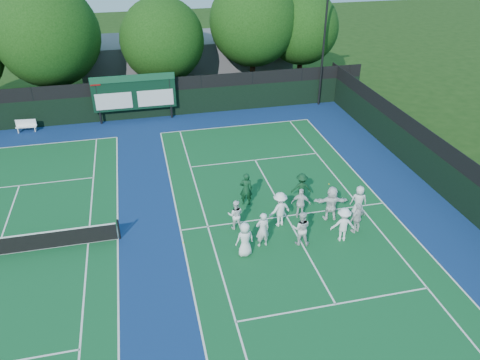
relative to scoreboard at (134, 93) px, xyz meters
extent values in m
plane|color=#18340E|center=(7.01, -15.59, -2.19)|extent=(120.00, 120.00, 0.00)
cube|color=navy|center=(1.01, -14.59, -2.19)|extent=(34.00, 32.00, 0.01)
cube|color=#104F25|center=(7.01, -14.59, -2.18)|extent=(10.97, 23.77, 0.00)
cube|color=silver|center=(7.01, -2.70, -2.18)|extent=(10.97, 0.08, 0.00)
cube|color=silver|center=(1.53, -14.59, -2.18)|extent=(0.08, 23.77, 0.00)
cube|color=silver|center=(12.50, -14.59, -2.18)|extent=(0.08, 23.77, 0.00)
cube|color=silver|center=(2.90, -14.59, -2.18)|extent=(0.08, 23.77, 0.00)
cube|color=silver|center=(11.13, -14.59, -2.18)|extent=(0.08, 23.77, 0.00)
cube|color=silver|center=(7.01, -20.99, -2.18)|extent=(8.23, 0.08, 0.00)
cube|color=silver|center=(7.01, -8.19, -2.18)|extent=(8.23, 0.08, 0.00)
cube|color=silver|center=(7.01, -14.59, -2.18)|extent=(0.08, 12.80, 0.00)
cube|color=silver|center=(-6.99, -2.70, -2.18)|extent=(10.97, 0.08, 0.00)
cube|color=silver|center=(-1.50, -14.59, -2.18)|extent=(0.08, 23.77, 0.00)
cube|color=silver|center=(-2.87, -14.59, -2.18)|extent=(0.08, 23.77, 0.00)
cube|color=silver|center=(-6.99, -8.19, -2.18)|extent=(8.23, 0.08, 0.00)
cube|color=black|center=(1.01, 0.41, -1.19)|extent=(34.00, 0.08, 2.00)
cube|color=black|center=(1.01, 0.41, 0.31)|extent=(34.00, 0.05, 1.00)
cube|color=black|center=(16.01, -14.59, -1.19)|extent=(0.08, 32.00, 2.00)
cube|color=black|center=(16.01, -14.59, 0.31)|extent=(0.05, 32.00, 1.00)
cylinder|color=black|center=(-2.59, 0.01, -0.44)|extent=(0.16, 0.16, 3.50)
cylinder|color=black|center=(2.61, 0.01, -0.44)|extent=(0.16, 0.16, 3.50)
cube|color=black|center=(0.01, 0.01, 0.01)|extent=(6.00, 0.15, 2.60)
cube|color=#154B2E|center=(0.01, -0.09, 1.11)|extent=(6.00, 0.05, 0.50)
cube|color=silver|center=(-1.49, -0.09, -0.49)|extent=(2.60, 0.04, 1.20)
cube|color=silver|center=(1.51, -0.09, -0.49)|extent=(2.60, 0.04, 1.20)
cube|color=maroon|center=(-2.59, -0.09, 1.01)|extent=(0.70, 0.04, 0.50)
cube|color=#5E5D63|center=(5.01, 8.41, -0.19)|extent=(18.00, 6.00, 4.00)
cylinder|color=black|center=(14.51, 0.11, 2.81)|extent=(0.16, 0.16, 10.00)
cylinder|color=black|center=(-1.39, -14.59, -1.64)|extent=(0.10, 0.10, 1.10)
cube|color=white|center=(-7.71, -0.29, -1.80)|extent=(1.43, 0.49, 0.06)
cube|color=white|center=(-7.71, -0.15, -1.54)|extent=(1.40, 0.18, 0.47)
cube|color=white|center=(-8.27, -0.29, -2.00)|extent=(0.08, 0.33, 0.37)
cube|color=white|center=(-7.15, -0.29, -2.00)|extent=(0.08, 0.33, 0.37)
cylinder|color=black|center=(-5.71, 3.91, -0.76)|extent=(0.44, 0.44, 2.86)
sphere|color=#11350C|center=(-5.71, 3.91, 3.53)|extent=(7.62, 7.62, 7.62)
sphere|color=#11350C|center=(-5.11, 4.21, 2.77)|extent=(5.33, 5.33, 5.33)
cylinder|color=black|center=(2.61, 3.91, -0.96)|extent=(0.44, 0.44, 2.46)
sphere|color=#11350C|center=(2.61, 3.91, 2.73)|extent=(6.55, 6.55, 6.55)
sphere|color=#11350C|center=(3.21, 4.21, 2.07)|extent=(4.59, 4.59, 4.59)
cylinder|color=black|center=(9.93, 3.91, -0.53)|extent=(0.44, 0.44, 3.33)
sphere|color=#11350C|center=(9.93, 3.91, 3.78)|extent=(7.06, 7.06, 7.06)
sphere|color=#11350C|center=(10.53, 4.21, 3.07)|extent=(4.94, 4.94, 4.94)
cylinder|color=black|center=(14.10, 3.91, -0.67)|extent=(0.44, 0.44, 3.05)
sphere|color=#11350C|center=(14.10, 3.91, 3.10)|extent=(5.98, 5.98, 5.98)
sphere|color=#11350C|center=(14.70, 4.21, 2.50)|extent=(4.18, 4.18, 4.18)
sphere|color=yellow|center=(10.40, -12.07, -2.16)|extent=(0.07, 0.07, 0.07)
sphere|color=yellow|center=(1.54, -15.63, -2.16)|extent=(0.07, 0.07, 0.07)
sphere|color=yellow|center=(5.81, -10.70, -2.16)|extent=(0.07, 0.07, 0.07)
sphere|color=yellow|center=(7.96, -14.03, -2.16)|extent=(0.07, 0.07, 0.07)
imported|color=white|center=(4.19, -17.10, -1.32)|extent=(0.92, 0.68, 1.73)
imported|color=silver|center=(5.14, -16.65, -1.27)|extent=(0.72, 0.51, 1.84)
imported|color=silver|center=(6.94, -16.89, -1.31)|extent=(1.02, 0.90, 1.76)
imported|color=white|center=(8.97, -17.07, -1.30)|extent=(1.25, 0.85, 1.78)
imported|color=silver|center=(9.92, -16.62, -1.37)|extent=(1.04, 0.74, 1.63)
imported|color=white|center=(4.23, -14.98, -1.40)|extent=(0.90, 0.78, 1.59)
imported|color=white|center=(6.42, -15.22, -1.26)|extent=(1.36, 1.02, 1.86)
imported|color=silver|center=(7.67, -14.79, -1.36)|extent=(1.06, 0.72, 1.67)
imported|color=white|center=(9.11, -15.29, -1.25)|extent=(1.81, 0.86, 1.88)
imported|color=silver|center=(10.63, -15.26, -1.35)|extent=(0.94, 0.74, 1.69)
imported|color=#0F391E|center=(5.25, -12.98, -1.25)|extent=(0.77, 0.59, 1.88)
imported|color=#0E351B|center=(8.20, -13.38, -1.35)|extent=(1.17, 0.79, 1.68)
camera|label=1|loc=(0.17, -33.49, 11.57)|focal=35.00mm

